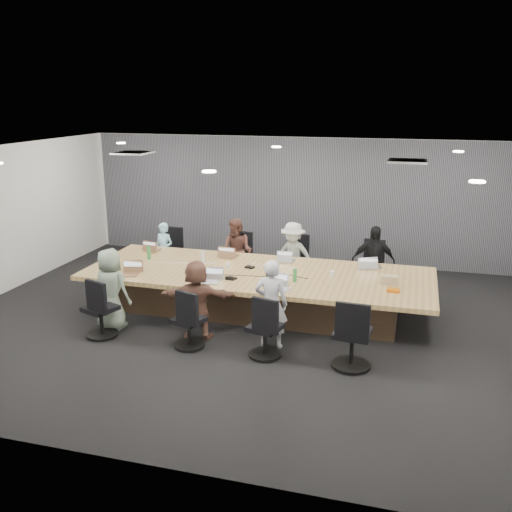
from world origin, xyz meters
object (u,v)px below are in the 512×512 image
(person_5, at_px, (197,300))
(stapler, at_px, (230,278))
(chair_5, at_px, (189,325))
(person_4, at_px, (111,289))
(person_0, at_px, (164,251))
(person_2, at_px, (293,256))
(laptop_2, at_px, (287,260))
(chair_0, at_px, (171,256))
(bottle_green_right, at_px, (295,275))
(canvas_bag, at_px, (389,280))
(laptop_1, at_px, (229,256))
(conference_table, at_px, (258,290))
(chair_4, at_px, (101,313))
(chair_3, at_px, (374,272))
(person_6, at_px, (271,304))
(laptop_4, at_px, (127,275))
(chair_7, at_px, (352,339))
(bottle_green_left, at_px, (149,253))
(laptop_3, at_px, (371,267))
(chair_6, at_px, (265,332))
(snack_packet, at_px, (393,290))
(laptop_5, at_px, (209,282))
(bottle_clear, at_px, (203,257))
(person_3, at_px, (373,262))
(chair_2, at_px, (296,266))
(mug_brown, at_px, (111,262))
(person_1, at_px, (237,252))
(laptop_0, at_px, (152,250))

(person_5, distance_m, stapler, 0.83)
(chair_5, xyz_separation_m, person_4, (-1.49, 0.35, 0.31))
(person_0, bearing_deg, person_2, 11.32)
(person_0, height_order, laptop_2, person_0)
(chair_0, relative_size, bottle_green_right, 3.29)
(canvas_bag, bearing_deg, laptop_1, 164.21)
(conference_table, xyz_separation_m, chair_4, (-2.09, -1.70, -0.01))
(person_4, distance_m, person_5, 1.49)
(chair_3, xyz_separation_m, person_6, (-1.29, -3.05, 0.31))
(laptop_4, bearing_deg, person_4, -103.45)
(person_6, xyz_separation_m, bottle_green_right, (0.15, 0.98, 0.16))
(chair_5, bearing_deg, chair_0, 135.85)
(chair_5, distance_m, person_4, 1.56)
(chair_7, relative_size, person_4, 0.64)
(chair_5, xyz_separation_m, bottle_green_left, (-1.56, 1.90, 0.50))
(person_2, height_order, laptop_4, person_2)
(conference_table, xyz_separation_m, laptop_3, (1.88, 0.80, 0.35))
(chair_0, distance_m, person_4, 3.08)
(chair_6, bearing_deg, conference_table, 124.07)
(person_2, bearing_deg, chair_4, -118.14)
(canvas_bag, bearing_deg, snack_packet, -76.70)
(laptop_1, relative_size, bottle_green_left, 1.44)
(laptop_2, bearing_deg, person_4, 39.40)
(laptop_5, relative_size, stapler, 2.15)
(person_2, relative_size, stapler, 8.94)
(person_5, bearing_deg, chair_3, -140.44)
(person_2, bearing_deg, laptop_3, -9.24)
(chair_3, relative_size, bottle_clear, 3.63)
(chair_4, bearing_deg, laptop_2, 65.69)
(laptop_1, distance_m, person_3, 2.73)
(chair_2, bearing_deg, bottle_green_left, 28.68)
(chair_0, relative_size, bottle_clear, 3.51)
(chair_3, relative_size, person_3, 0.55)
(person_3, xyz_separation_m, canvas_bag, (0.36, -1.41, 0.12))
(person_4, xyz_separation_m, bottle_clear, (0.97, 1.63, 0.17))
(chair_3, xyz_separation_m, bottle_green_right, (-1.14, -2.07, 0.47))
(person_5, relative_size, canvas_bag, 4.85)
(chair_2, xyz_separation_m, mug_brown, (-2.98, -2.03, 0.41))
(chair_4, xyz_separation_m, person_6, (2.68, 0.35, 0.30))
(chair_7, bearing_deg, laptop_1, 140.08)
(laptop_5, bearing_deg, person_3, 29.16)
(person_2, xyz_separation_m, laptop_5, (-0.94, -2.15, 0.08))
(chair_5, bearing_deg, laptop_1, 112.51)
(person_1, bearing_deg, chair_0, 176.71)
(bottle_green_right, bearing_deg, chair_0, 146.58)
(person_2, height_order, person_4, person_4)
(laptop_0, relative_size, canvas_bag, 1.24)
(person_2, relative_size, snack_packet, 6.86)
(chair_2, distance_m, mug_brown, 3.63)
(laptop_5, distance_m, mug_brown, 2.10)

